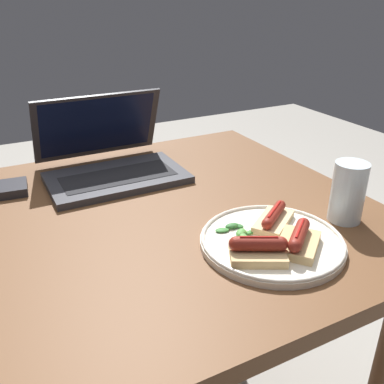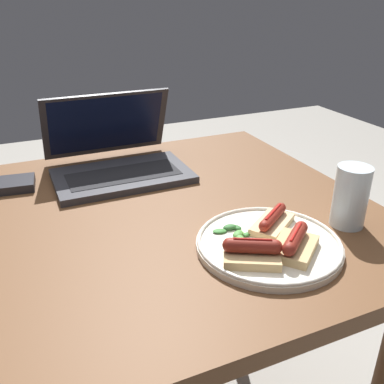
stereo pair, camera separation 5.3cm
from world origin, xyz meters
TOP-DOWN VIEW (x-y plane):
  - desk at (0.00, 0.00)m, footprint 1.03×0.90m
  - laptop at (0.01, 0.25)m, footprint 0.35×0.29m
  - plate at (0.18, -0.23)m, footprint 0.28×0.28m
  - sausage_toast_left at (0.20, -0.28)m, footprint 0.12×0.12m
  - sausage_toast_middle at (0.21, -0.18)m, footprint 0.12×0.11m
  - sausage_toast_right at (0.11, -0.27)m, footprint 0.12×0.11m
  - salad_pile at (0.13, -0.17)m, footprint 0.07×0.07m
  - drinking_glass at (0.38, -0.22)m, footprint 0.07×0.07m
  - external_drive at (-0.26, 0.26)m, footprint 0.12×0.10m

SIDE VIEW (x-z plane):
  - desk at x=0.00m, z-range 0.30..1.03m
  - plate at x=0.18m, z-range 0.73..0.75m
  - external_drive at x=-0.26m, z-range 0.73..0.76m
  - salad_pile at x=0.13m, z-range 0.75..0.75m
  - sausage_toast_middle at x=0.21m, z-range 0.74..0.78m
  - sausage_toast_left at x=0.20m, z-range 0.74..0.79m
  - sausage_toast_right at x=0.11m, z-range 0.74..0.79m
  - laptop at x=0.01m, z-range 0.67..0.87m
  - drinking_glass at x=0.38m, z-range 0.73..0.86m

